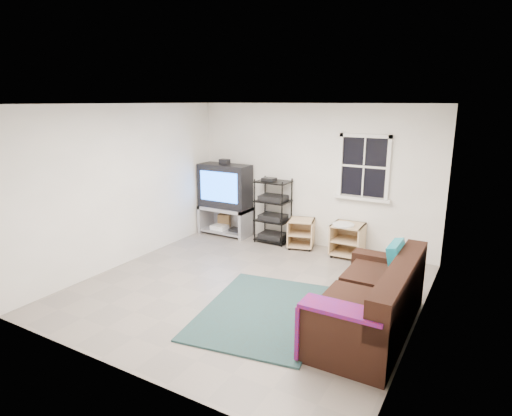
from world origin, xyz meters
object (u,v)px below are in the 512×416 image
Objects in this scene: av_rack at (273,215)px; side_table_left at (301,232)px; tv_unit at (225,194)px; sofa at (372,304)px; side_table_right at (348,237)px.

av_rack reaches higher than side_table_left.
sofa is (3.58, -2.30, -0.51)m from tv_unit.
side_table_right is at bearing -1.16° from side_table_left.
sofa is at bearing -32.68° from tv_unit.
tv_unit reaches higher than side_table_right.
side_table_right is 0.29× the size of sofa.
tv_unit is 1.75m from side_table_left.
sofa is (2.53, -2.34, -0.20)m from av_rack.
side_table_left is at bearing 178.84° from side_table_right.
tv_unit is at bearing -177.90° from av_rack.
sofa is at bearing -42.77° from av_rack.
side_table_left is 0.92× the size of side_table_right.
tv_unit is 2.59m from side_table_right.
side_table_left is (1.66, 0.03, -0.56)m from tv_unit.
sofa is at bearing -50.37° from side_table_left.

